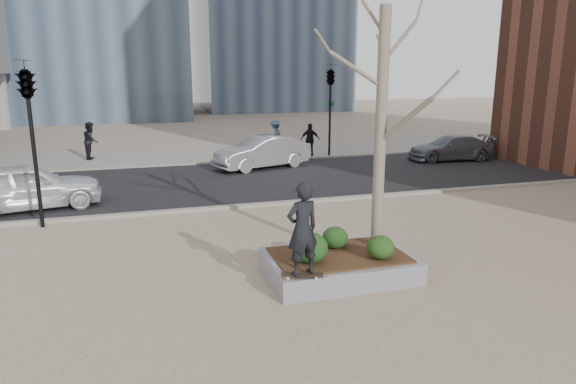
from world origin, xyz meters
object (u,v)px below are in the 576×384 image
object	(u,v)px
police_car	(27,186)
skateboarder	(302,229)
skateboard	(302,276)
planter	(338,266)

from	to	relation	value
police_car	skateboarder	bearing A→B (deg)	-156.84
skateboard	police_car	xyz separation A→B (m)	(-6.06, 8.51, 0.26)
planter	police_car	bearing A→B (deg)	133.16
planter	skateboarder	world-z (taller)	skateboarder
skateboard	planter	bearing A→B (deg)	55.11
skateboarder	police_car	size ratio (longest dim) A/B	0.41
planter	police_car	world-z (taller)	police_car
skateboarder	skateboard	bearing A→B (deg)	180.00
planter	skateboarder	size ratio (longest dim) A/B	1.71
skateboard	police_car	size ratio (longest dim) A/B	0.18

